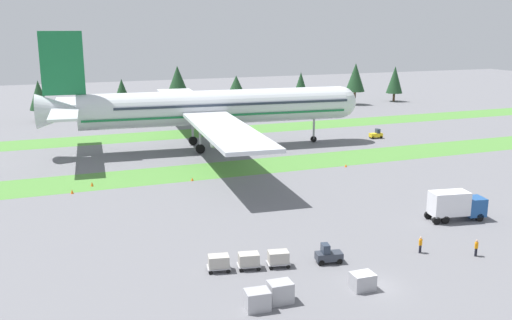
# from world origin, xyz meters

# --- Properties ---
(ground_plane) EXTENTS (400.00, 400.00, 0.00)m
(ground_plane) POSITION_xyz_m (0.00, 0.00, 0.00)
(ground_plane) COLOR slate
(grass_strip_near) EXTENTS (320.00, 10.18, 0.01)m
(grass_strip_near) POSITION_xyz_m (0.00, 45.07, 0.00)
(grass_strip_near) COLOR #4C8438
(grass_strip_near) RESTS_ON ground
(grass_strip_far) EXTENTS (320.00, 10.18, 0.01)m
(grass_strip_far) POSITION_xyz_m (0.00, 77.43, 0.00)
(grass_strip_far) COLOR #4C8438
(grass_strip_far) RESTS_ON ground
(airliner) EXTENTS (60.18, 74.20, 21.84)m
(airliner) POSITION_xyz_m (2.81, 61.40, 7.83)
(airliner) COLOR silver
(airliner) RESTS_ON ground
(baggage_tug) EXTENTS (2.80, 1.77, 1.97)m
(baggage_tug) POSITION_xyz_m (-1.13, 6.08, 0.81)
(baggage_tug) COLOR #2D333D
(baggage_tug) RESTS_ON ground
(cargo_dolly_lead) EXTENTS (2.44, 1.89, 1.55)m
(cargo_dolly_lead) POSITION_xyz_m (-6.07, 7.02, 0.92)
(cargo_dolly_lead) COLOR #A3A3A8
(cargo_dolly_lead) RESTS_ON ground
(cargo_dolly_second) EXTENTS (2.44, 1.89, 1.55)m
(cargo_dolly_second) POSITION_xyz_m (-8.92, 7.57, 0.92)
(cargo_dolly_second) COLOR #A3A3A8
(cargo_dolly_second) RESTS_ON ground
(cargo_dolly_third) EXTENTS (2.44, 1.89, 1.55)m
(cargo_dolly_third) POSITION_xyz_m (-11.77, 8.11, 0.92)
(cargo_dolly_third) COLOR #A3A3A8
(cargo_dolly_third) RESTS_ON ground
(catering_truck) EXTENTS (7.24, 3.43, 3.58)m
(catering_truck) POSITION_xyz_m (19.03, 11.80, 1.95)
(catering_truck) COLOR #1E4C8E
(catering_truck) RESTS_ON ground
(pushback_tractor) EXTENTS (2.70, 1.51, 1.97)m
(pushback_tractor) POSITION_xyz_m (37.95, 58.47, 0.81)
(pushback_tractor) COLOR yellow
(pushback_tractor) RESTS_ON ground
(ground_crew_marshaller) EXTENTS (0.52, 0.36, 1.74)m
(ground_crew_marshaller) POSITION_xyz_m (13.64, 2.21, 0.95)
(ground_crew_marshaller) COLOR black
(ground_crew_marshaller) RESTS_ON ground
(ground_crew_loader) EXTENTS (0.49, 0.36, 1.74)m
(ground_crew_loader) POSITION_xyz_m (8.88, 4.92, 0.95)
(ground_crew_loader) COLOR black
(ground_crew_loader) RESTS_ON ground
(uld_container_0) EXTENTS (2.13, 1.77, 1.66)m
(uld_container_0) POSITION_xyz_m (-11.02, -0.17, 0.83)
(uld_container_0) COLOR #A3A3A8
(uld_container_0) RESTS_ON ground
(uld_container_1) EXTENTS (2.06, 1.68, 1.79)m
(uld_container_1) POSITION_xyz_m (-8.75, 0.35, 0.90)
(uld_container_1) COLOR #A3A3A8
(uld_container_1) RESTS_ON ground
(uld_container_2) EXTENTS (2.04, 1.65, 1.50)m
(uld_container_2) POSITION_xyz_m (-1.03, -0.11, 0.75)
(uld_container_2) COLOR #A3A3A8
(uld_container_2) RESTS_ON ground
(taxiway_marker_0) EXTENTS (0.44, 0.44, 0.67)m
(taxiway_marker_0) POSITION_xyz_m (-20.30, 42.52, 0.33)
(taxiway_marker_0) COLOR orange
(taxiway_marker_0) RESTS_ON ground
(taxiway_marker_1) EXTENTS (0.44, 0.44, 0.61)m
(taxiway_marker_1) POSITION_xyz_m (-23.24, 39.63, 0.30)
(taxiway_marker_1) COLOR orange
(taxiway_marker_1) RESTS_ON ground
(taxiway_marker_2) EXTENTS (0.44, 0.44, 0.48)m
(taxiway_marker_2) POSITION_xyz_m (19.90, 39.35, 0.24)
(taxiway_marker_2) COLOR orange
(taxiway_marker_2) RESTS_ON ground
(taxiway_marker_3) EXTENTS (0.44, 0.44, 0.46)m
(taxiway_marker_3) POSITION_xyz_m (-5.94, 40.21, 0.23)
(taxiway_marker_3) COLOR orange
(taxiway_marker_3) RESTS_ON ground
(distant_tree_line) EXTENTS (155.71, 11.06, 12.28)m
(distant_tree_line) POSITION_xyz_m (1.93, 107.22, 6.84)
(distant_tree_line) COLOR #4C3823
(distant_tree_line) RESTS_ON ground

